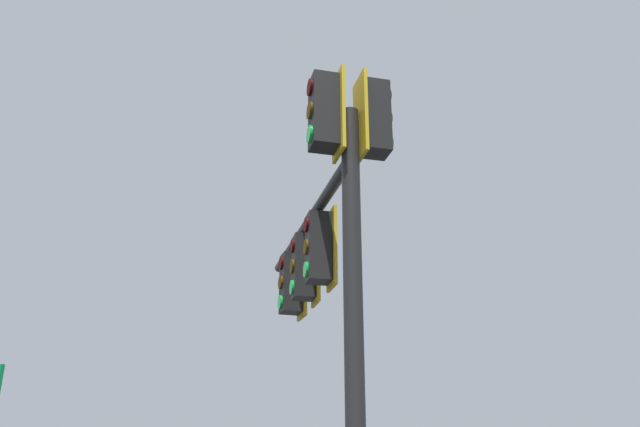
% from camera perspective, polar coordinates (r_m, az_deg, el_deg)
% --- Properties ---
extents(signal_mast_assembly, '(3.93, 2.80, 6.50)m').
position_cam_1_polar(signal_mast_assembly, '(8.02, 0.63, -3.50)').
color(signal_mast_assembly, black).
rests_on(signal_mast_assembly, ground).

